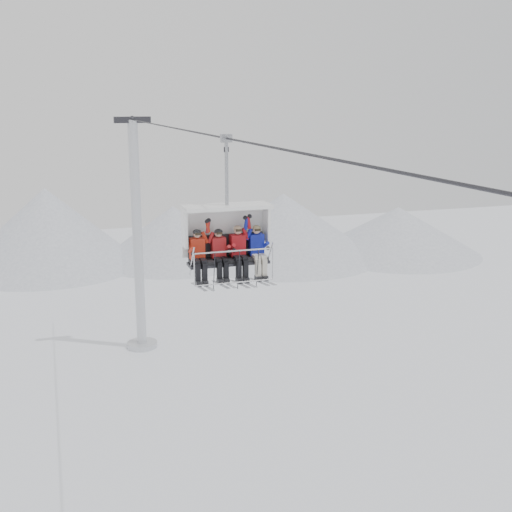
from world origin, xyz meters
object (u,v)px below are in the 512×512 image
object	(u,v)px
skier_center_left	(220,253)
skier_far_right	(257,249)
chairlift_carrier	(226,232)
skier_center_right	(239,250)
lift_tower_right	(138,253)
skier_far_left	(198,254)

from	to	relation	value
skier_center_left	skier_far_right	world-z (taller)	skier_far_right
skier_center_left	skier_far_right	size ratio (longest dim) A/B	1.00
chairlift_carrier	skier_center_right	size ratio (longest dim) A/B	2.36
lift_tower_right	chairlift_carrier	bearing A→B (deg)	-90.00
lift_tower_right	skier_center_right	size ratio (longest dim) A/B	7.99
skier_far_right	skier_far_left	bearing A→B (deg)	-179.95
chairlift_carrier	skier_center_right	xyz separation A→B (m)	(0.28, -0.30, -0.47)
skier_far_left	skier_far_right	xyz separation A→B (m)	(1.71, 0.00, 0.01)
lift_tower_right	skier_far_right	distance (m)	20.09
skier_far_left	skier_far_right	bearing A→B (deg)	0.05
skier_center_left	chairlift_carrier	bearing A→B (deg)	48.32
skier_far_left	skier_center_right	xyz separation A→B (m)	(1.16, 0.00, 0.02)
skier_far_left	skier_center_right	distance (m)	1.16
chairlift_carrier	skier_center_left	world-z (taller)	chairlift_carrier
skier_center_left	lift_tower_right	bearing A→B (deg)	89.19
chairlift_carrier	skier_far_left	xyz separation A→B (m)	(-0.88, -0.31, -0.49)
skier_center_right	skier_far_right	size ratio (longest dim) A/B	1.00
skier_center_right	skier_center_left	bearing A→B (deg)	-179.21
lift_tower_right	skier_center_left	distance (m)	20.08
chairlift_carrier	skier_far_right	world-z (taller)	chairlift_carrier
skier_far_right	lift_tower_right	bearing A→B (deg)	92.43
chairlift_carrier	skier_far_left	bearing A→B (deg)	-160.70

